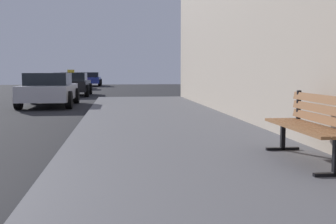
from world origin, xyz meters
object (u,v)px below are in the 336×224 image
object	(u,v)px
bench	(313,122)
car_red	(73,80)
car_black	(72,84)
car_silver	(49,89)
car_blue	(90,79)

from	to	relation	value
bench	car_red	world-z (taller)	car_red
car_black	car_silver	bearing A→B (deg)	-90.47
bench	car_red	xyz separation A→B (m)	(-5.92, 27.55, -0.02)
car_silver	car_red	bearing A→B (deg)	92.87
bench	car_silver	distance (m)	12.10
car_silver	car_red	world-z (taller)	same
car_silver	car_blue	distance (m)	22.64
car_silver	car_black	xyz separation A→B (m)	(0.06, 7.04, 0.00)
car_black	car_red	size ratio (longest dim) A/B	0.88
car_red	car_blue	xyz separation A→B (m)	(0.92, 6.06, -0.00)
bench	car_blue	distance (m)	33.99
car_black	car_blue	size ratio (longest dim) A/B	0.91
car_silver	car_blue	size ratio (longest dim) A/B	0.91
car_blue	bench	bearing A→B (deg)	-81.54
car_silver	car_blue	bearing A→B (deg)	89.78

